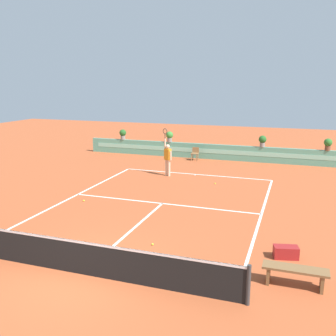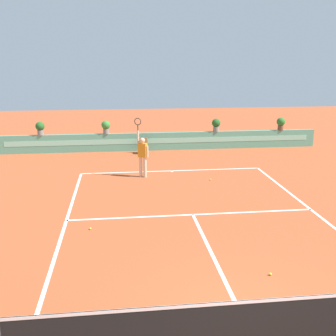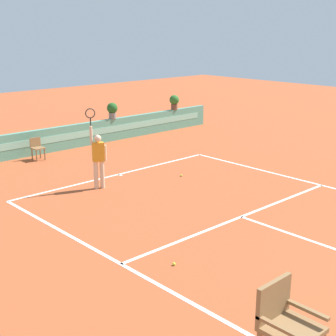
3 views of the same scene
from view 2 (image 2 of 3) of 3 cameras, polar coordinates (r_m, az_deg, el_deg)
ground_plane at (r=13.18m, az=3.83°, el=-7.22°), size 60.00×60.00×0.00m
court_lines at (r=13.84m, az=3.28°, el=-6.09°), size 8.32×11.94×0.01m
net at (r=7.83m, az=12.53°, el=-20.30°), size 8.92×0.10×1.00m
back_wall_barrier at (r=22.93m, az=-0.93°, el=3.79°), size 18.00×0.21×1.00m
ball_kid_chair at (r=22.14m, az=-3.46°, el=3.29°), size 0.44×0.44×0.85m
tennis_player at (r=17.53m, az=-3.61°, el=2.05°), size 0.57×0.35×2.58m
tennis_ball_near_baseline at (r=10.28m, az=14.22°, el=-14.28°), size 0.07×0.07×0.07m
tennis_ball_mid_court at (r=17.35m, az=5.99°, el=-1.61°), size 0.07×0.07×0.07m
tennis_ball_by_sideline at (r=12.61m, az=-10.88°, el=-8.38°), size 0.07×0.07×0.07m
potted_plant_far_right at (r=24.48m, az=15.60°, el=6.13°), size 0.48×0.48×0.72m
potted_plant_far_left at (r=23.05m, az=-17.56°, el=5.45°), size 0.48×0.48×0.72m
potted_plant_left at (r=22.66m, az=-8.74°, el=5.82°), size 0.48×0.48×0.72m
potted_plant_right at (r=23.30m, az=6.79°, el=6.14°), size 0.48×0.48×0.72m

